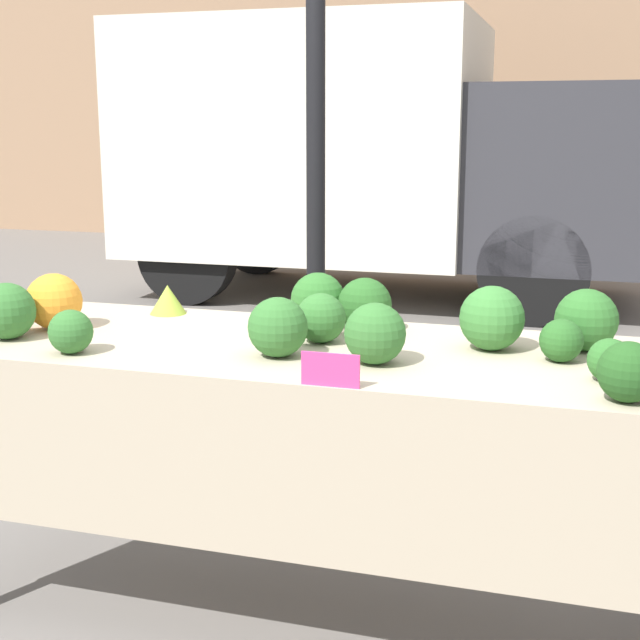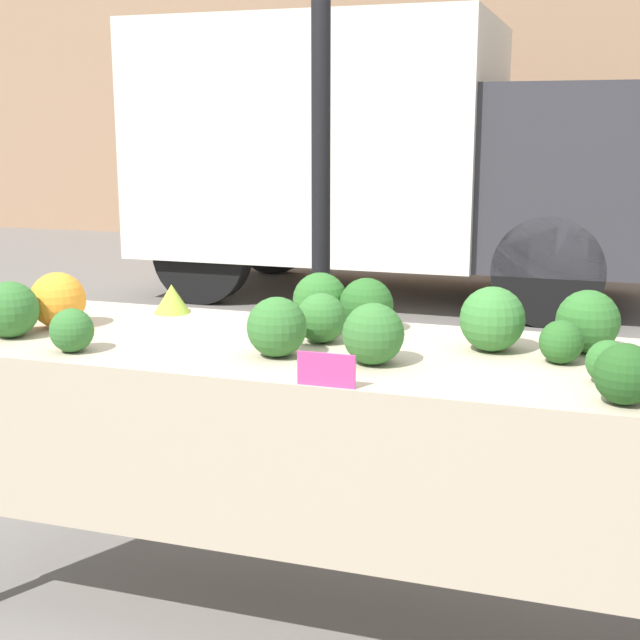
% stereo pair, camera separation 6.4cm
% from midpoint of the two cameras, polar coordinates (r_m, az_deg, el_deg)
% --- Properties ---
extents(ground_plane, '(40.00, 40.00, 0.00)m').
position_cam_midpoint_polar(ground_plane, '(2.95, 0.65, -17.68)').
color(ground_plane, slate).
extents(tent_pole, '(0.07, 0.07, 2.74)m').
position_cam_midpoint_polar(tent_pole, '(3.31, 0.62, 10.51)').
color(tent_pole, black).
rests_on(tent_pole, ground_plane).
extents(parked_truck, '(4.35, 2.06, 2.33)m').
position_cam_midpoint_polar(parked_truck, '(7.85, 4.23, 10.69)').
color(parked_truck, silver).
rests_on(parked_truck, ground_plane).
extents(market_table, '(2.14, 0.80, 0.84)m').
position_cam_midpoint_polar(market_table, '(2.60, 0.25, -4.24)').
color(market_table, tan).
rests_on(market_table, ground_plane).
extents(orange_cauliflower, '(0.18, 0.18, 0.18)m').
position_cam_midpoint_polar(orange_cauliflower, '(2.98, -15.85, 1.24)').
color(orange_cauliflower, orange).
rests_on(orange_cauliflower, market_table).
extents(romanesco_head, '(0.13, 0.13, 0.10)m').
position_cam_midpoint_polar(romanesco_head, '(3.13, -8.89, 1.36)').
color(romanesco_head, '#93B238').
rests_on(romanesco_head, market_table).
extents(broccoli_head_0, '(0.18, 0.18, 0.18)m').
position_cam_midpoint_polar(broccoli_head_0, '(2.87, 0.64, 1.30)').
color(broccoli_head_0, '#2D6628').
rests_on(broccoli_head_0, market_table).
extents(broccoli_head_1, '(0.11, 0.11, 0.11)m').
position_cam_midpoint_polar(broccoli_head_1, '(2.37, 18.69, -2.57)').
color(broccoli_head_1, '#2D6628').
rests_on(broccoli_head_1, market_table).
extents(broccoli_head_2, '(0.17, 0.17, 0.17)m').
position_cam_midpoint_polar(broccoli_head_2, '(2.88, -18.62, 0.64)').
color(broccoli_head_2, '#336B2D').
rests_on(broccoli_head_2, market_table).
extents(broccoli_head_3, '(0.13, 0.13, 0.13)m').
position_cam_midpoint_polar(broccoli_head_3, '(2.64, -14.94, -0.64)').
color(broccoli_head_3, '#336B2D').
rests_on(broccoli_head_3, market_table).
extents(broccoli_head_4, '(0.19, 0.19, 0.19)m').
position_cam_midpoint_polar(broccoli_head_4, '(2.61, 11.66, 0.05)').
color(broccoli_head_4, '#387533').
rests_on(broccoli_head_4, market_table).
extents(broccoli_head_5, '(0.17, 0.17, 0.17)m').
position_cam_midpoint_polar(broccoli_head_5, '(2.50, -2.06, -0.46)').
color(broccoli_head_5, '#336B2D').
rests_on(broccoli_head_5, market_table).
extents(broccoli_head_6, '(0.18, 0.18, 0.18)m').
position_cam_midpoint_polar(broccoli_head_6, '(2.66, 17.42, -0.09)').
color(broccoli_head_6, '#2D6628').
rests_on(broccoli_head_6, market_table).
extents(broccoli_head_7, '(0.15, 0.15, 0.15)m').
position_cam_midpoint_polar(broccoli_head_7, '(2.66, 0.76, 0.12)').
color(broccoli_head_7, '#336B2D').
rests_on(broccoli_head_7, market_table).
extents(broccoli_head_8, '(0.17, 0.17, 0.17)m').
position_cam_midpoint_polar(broccoli_head_8, '(2.81, 3.63, 0.97)').
color(broccoli_head_8, '#285B23').
rests_on(broccoli_head_8, market_table).
extents(broccoli_head_9, '(0.17, 0.17, 0.17)m').
position_cam_midpoint_polar(broccoli_head_9, '(2.42, 4.18, -0.90)').
color(broccoli_head_9, '#336B2D').
rests_on(broccoli_head_9, market_table).
extents(broccoli_head_10, '(0.15, 0.15, 0.15)m').
position_cam_midpoint_polar(broccoli_head_10, '(2.20, 19.73, -3.28)').
color(broccoli_head_10, '#23511E').
rests_on(broccoli_head_10, market_table).
extents(broccoli_head_11, '(0.12, 0.12, 0.12)m').
position_cam_midpoint_polar(broccoli_head_11, '(2.53, 15.88, -1.37)').
color(broccoli_head_11, '#285B23').
rests_on(broccoli_head_11, market_table).
extents(price_sign, '(0.15, 0.01, 0.09)m').
position_cam_midpoint_polar(price_sign, '(2.22, 1.22, -3.21)').
color(price_sign, '#E53D84').
rests_on(price_sign, market_table).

